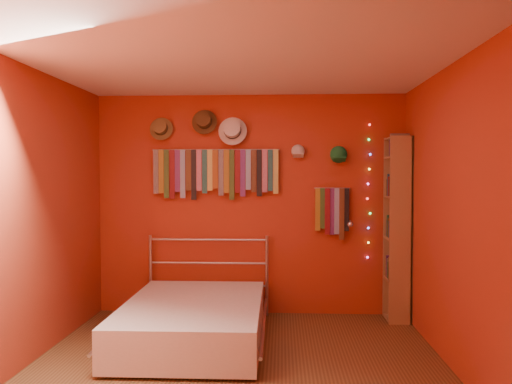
% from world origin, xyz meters
% --- Properties ---
extents(ground, '(3.50, 3.50, 0.00)m').
position_xyz_m(ground, '(0.00, 0.00, 0.00)').
color(ground, '#50331B').
rests_on(ground, ground).
extents(back_wall, '(3.50, 0.02, 2.50)m').
position_xyz_m(back_wall, '(0.00, 1.75, 1.25)').
color(back_wall, maroon).
rests_on(back_wall, ground).
extents(right_wall, '(0.02, 3.50, 2.50)m').
position_xyz_m(right_wall, '(1.75, 0.00, 1.25)').
color(right_wall, maroon).
rests_on(right_wall, ground).
extents(left_wall, '(0.02, 3.50, 2.50)m').
position_xyz_m(left_wall, '(-1.75, 0.00, 1.25)').
color(left_wall, maroon).
rests_on(left_wall, ground).
extents(ceiling, '(3.50, 3.50, 0.02)m').
position_xyz_m(ceiling, '(0.00, 0.00, 2.50)').
color(ceiling, white).
rests_on(ceiling, back_wall).
extents(tie_rack, '(1.45, 0.03, 0.58)m').
position_xyz_m(tie_rack, '(-0.40, 1.69, 1.63)').
color(tie_rack, '#AEAFB3').
rests_on(tie_rack, back_wall).
extents(small_tie_rack, '(0.40, 0.03, 0.59)m').
position_xyz_m(small_tie_rack, '(0.93, 1.69, 1.20)').
color(small_tie_rack, '#AEAFB3').
rests_on(small_tie_rack, back_wall).
extents(fedora_olive, '(0.26, 0.14, 0.26)m').
position_xyz_m(fedora_olive, '(-1.01, 1.66, 2.12)').
color(fedora_olive, brown).
rests_on(fedora_olive, back_wall).
extents(fedora_brown, '(0.29, 0.15, 0.28)m').
position_xyz_m(fedora_brown, '(-0.51, 1.65, 2.20)').
color(fedora_brown, '#4F371C').
rests_on(fedora_brown, back_wall).
extents(fedora_white, '(0.32, 0.18, 0.32)m').
position_xyz_m(fedora_white, '(-0.19, 1.65, 2.09)').
color(fedora_white, silver).
rests_on(fedora_white, back_wall).
extents(cap_white, '(0.16, 0.21, 0.16)m').
position_xyz_m(cap_white, '(0.54, 1.70, 1.85)').
color(cap_white, silver).
rests_on(cap_white, back_wall).
extents(cap_green, '(0.19, 0.23, 0.19)m').
position_xyz_m(cap_green, '(1.00, 1.70, 1.82)').
color(cap_green, '#197436').
rests_on(cap_green, back_wall).
extents(fairy_lights, '(0.06, 0.02, 1.51)m').
position_xyz_m(fairy_lights, '(1.34, 1.71, 1.40)').
color(fairy_lights, '#FF3333').
rests_on(fairy_lights, back_wall).
extents(reading_lamp, '(0.06, 0.27, 0.08)m').
position_xyz_m(reading_lamp, '(1.11, 1.54, 1.05)').
color(reading_lamp, '#AEAFB3').
rests_on(reading_lamp, back_wall).
extents(bookshelf, '(0.25, 0.34, 2.00)m').
position_xyz_m(bookshelf, '(1.66, 1.53, 1.02)').
color(bookshelf, '#9A6B45').
rests_on(bookshelf, ground).
extents(bed, '(1.38, 1.88, 0.90)m').
position_xyz_m(bed, '(-0.47, 0.70, 0.21)').
color(bed, '#AEAFB3').
rests_on(bed, ground).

